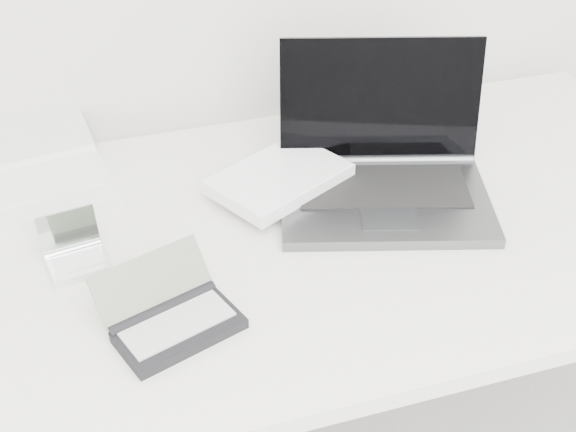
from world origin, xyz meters
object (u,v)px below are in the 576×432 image
object	(u,v)px
palmtop_charcoal	(172,317)
netbook_open_white	(28,175)
laptop_large	(357,173)
desk	(297,249)

from	to	relation	value
palmtop_charcoal	netbook_open_white	bearing A→B (deg)	92.79
laptop_large	netbook_open_white	size ratio (longest dim) A/B	1.35
desk	palmtop_charcoal	xyz separation A→B (m)	(-0.25, -0.18, 0.07)
netbook_open_white	desk	bearing A→B (deg)	-41.52
netbook_open_white	palmtop_charcoal	xyz separation A→B (m)	(0.18, -0.46, -0.00)
desk	laptop_large	bearing A→B (deg)	27.82
laptop_large	palmtop_charcoal	size ratio (longest dim) A/B	2.45
netbook_open_white	palmtop_charcoal	bearing A→B (deg)	-76.95
desk	palmtop_charcoal	world-z (taller)	palmtop_charcoal
desk	netbook_open_white	bearing A→B (deg)	147.05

